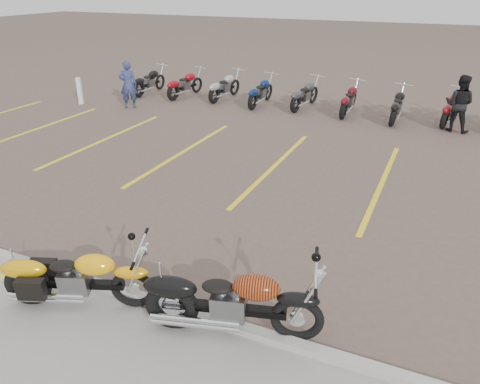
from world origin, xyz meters
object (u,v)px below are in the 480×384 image
object	(u,v)px
yellow_cruiser	(76,279)
bollard	(80,91)
person_a	(128,85)
person_b	(459,104)
flame_cruiser	(229,304)

from	to	relation	value
yellow_cruiser	bollard	size ratio (longest dim) A/B	2.12
person_a	person_b	bearing A→B (deg)	156.62
person_a	person_b	xyz separation A→B (m)	(11.12, 1.79, 0.02)
flame_cruiser	person_a	distance (m)	12.82
person_a	bollard	xyz separation A→B (m)	(-2.09, -0.27, -0.37)
person_b	flame_cruiser	bearing A→B (deg)	90.08
person_b	bollard	size ratio (longest dim) A/B	1.76
bollard	yellow_cruiser	bearing A→B (deg)	-48.71
person_b	bollard	bearing A→B (deg)	21.56
person_a	bollard	distance (m)	2.14
flame_cruiser	bollard	size ratio (longest dim) A/B	2.37
flame_cruiser	person_a	xyz separation A→B (m)	(-8.60, 9.50, 0.37)
person_a	person_b	size ratio (longest dim) A/B	0.98
person_a	flame_cruiser	bearing A→B (deg)	99.60
yellow_cruiser	person_a	distance (m)	11.73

